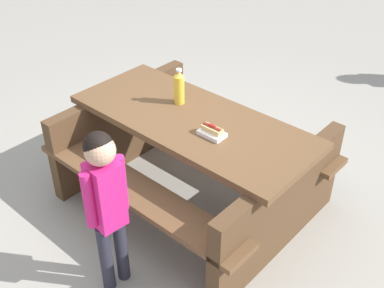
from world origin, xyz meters
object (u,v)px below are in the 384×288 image
object	(u,v)px
picnic_table	(192,153)
soda_bottle	(179,87)
hotdog_tray	(212,132)
child_in_coat	(106,195)

from	to	relation	value
picnic_table	soda_bottle	bearing A→B (deg)	140.62
hotdog_tray	child_in_coat	size ratio (longest dim) A/B	0.18
picnic_table	child_in_coat	xyz separation A→B (m)	(-0.07, -0.94, 0.29)
picnic_table	child_in_coat	bearing A→B (deg)	-94.06
child_in_coat	hotdog_tray	bearing A→B (deg)	70.17
picnic_table	child_in_coat	distance (m)	0.99
hotdog_tray	child_in_coat	world-z (taller)	child_in_coat
picnic_table	soda_bottle	size ratio (longest dim) A/B	7.66
picnic_table	soda_bottle	distance (m)	0.49
picnic_table	hotdog_tray	bearing A→B (deg)	-32.77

